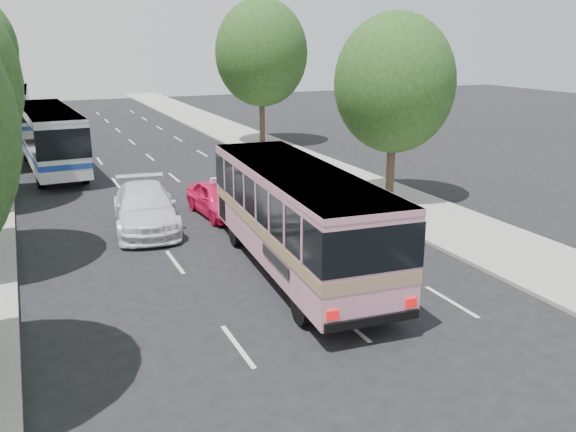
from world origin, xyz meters
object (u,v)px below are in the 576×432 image
pink_bus (296,209)px  tour_coach_front (50,134)px  pink_taxi (218,199)px  tour_coach_rear (11,108)px  white_pickup (145,208)px

pink_bus → tour_coach_front: (-5.80, 18.54, 0.01)m
pink_taxi → pink_bus: bearing=-91.5°
pink_bus → tour_coach_rear: (-7.60, 32.40, 0.03)m
tour_coach_rear → pink_taxi: bearing=-72.3°
white_pickup → tour_coach_front: (-2.50, 12.26, 1.20)m
white_pickup → pink_bus: bearing=-55.3°
pink_bus → tour_coach_front: 19.42m
tour_coach_front → tour_coach_rear: tour_coach_rear is taller
pink_bus → tour_coach_front: size_ratio=0.91×
pink_taxi → tour_coach_front: bearing=111.2°
pink_bus → pink_taxi: bearing=96.8°
tour_coach_front → tour_coach_rear: (-1.80, 13.86, 0.02)m
pink_bus → tour_coach_rear: tour_coach_rear is taller
white_pickup → pink_taxi: bearing=18.0°
pink_bus → pink_taxi: 6.99m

